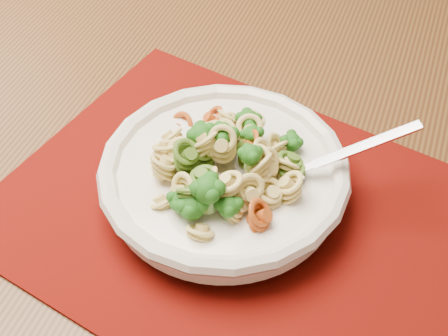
{
  "coord_description": "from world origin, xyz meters",
  "views": [
    {
      "loc": [
        0.45,
        -1.0,
        1.21
      ],
      "look_at": [
        0.48,
        -0.57,
        0.75
      ],
      "focal_mm": 50.0,
      "sensor_mm": 36.0,
      "label": 1
    }
  ],
  "objects": [
    {
      "name": "placemat",
      "position": [
        0.49,
        -0.6,
        0.71
      ],
      "size": [
        0.59,
        0.57,
        0.0
      ],
      "primitive_type": "cube",
      "rotation": [
        0.0,
        0.0,
        -0.63
      ],
      "color": "#560403",
      "rests_on": "dining_table"
    },
    {
      "name": "pasta_broccoli_heap",
      "position": [
        0.48,
        -0.57,
        0.76
      ],
      "size": [
        0.22,
        0.22,
        0.06
      ],
      "primitive_type": null,
      "color": "#E0C36E",
      "rests_on": "pasta_bowl"
    },
    {
      "name": "fork",
      "position": [
        0.54,
        -0.59,
        0.76
      ],
      "size": [
        0.18,
        0.04,
        0.08
      ],
      "primitive_type": null,
      "rotation": [
        0.0,
        -0.35,
        0.11
      ],
      "color": "silver",
      "rests_on": "pasta_bowl"
    },
    {
      "name": "dining_table",
      "position": [
        0.48,
        -0.54,
        0.62
      ],
      "size": [
        1.64,
        1.39,
        0.71
      ],
      "rotation": [
        0.0,
        0.0,
        -0.43
      ],
      "color": "brown",
      "rests_on": "ground"
    },
    {
      "name": "pasta_bowl",
      "position": [
        0.48,
        -0.57,
        0.74
      ],
      "size": [
        0.26,
        0.26,
        0.05
      ],
      "color": "silver",
      "rests_on": "placemat"
    }
  ]
}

